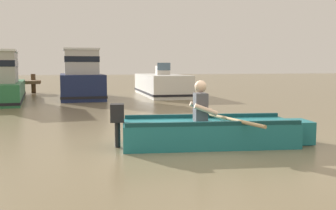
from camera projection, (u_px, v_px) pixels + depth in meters
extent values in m
plane|color=#7A6B4C|center=(197.00, 150.00, 6.54)|extent=(120.00, 120.00, 0.00)
cylinder|color=#4D3924|center=(33.00, 83.00, 20.52)|extent=(0.24, 0.24, 1.03)
cube|color=#1E727A|center=(208.00, 133.00, 6.93)|extent=(3.25, 1.63, 0.44)
cube|color=#1E727A|center=(298.00, 131.00, 7.12)|extent=(0.50, 0.67, 0.42)
cube|color=#103F43|center=(203.00, 116.00, 7.40)|extent=(3.00, 0.62, 0.08)
cube|color=#103F43|center=(215.00, 124.00, 6.40)|extent=(3.00, 0.62, 0.08)
cube|color=teal|center=(203.00, 124.00, 6.90)|extent=(0.45, 1.05, 0.06)
cylinder|color=black|center=(118.00, 132.00, 6.73)|extent=(0.12, 0.12, 0.54)
cube|color=black|center=(117.00, 113.00, 6.70)|extent=(0.29, 0.32, 0.32)
cube|color=#4C4C51|center=(200.00, 107.00, 6.86)|extent=(0.28, 0.37, 0.52)
sphere|color=beige|center=(201.00, 86.00, 6.82)|extent=(0.22, 0.22, 0.22)
cylinder|color=beige|center=(201.00, 107.00, 7.09)|extent=(0.43, 0.16, 0.23)
cylinder|color=beige|center=(206.00, 110.00, 6.65)|extent=(0.43, 0.16, 0.23)
cylinder|color=tan|center=(229.00, 119.00, 6.79)|extent=(0.33, 1.99, 0.06)
cube|color=#287042|center=(1.00, 92.00, 15.66)|extent=(1.96, 6.25, 0.80)
cube|color=black|center=(1.00, 98.00, 15.69)|extent=(2.00, 6.29, 0.10)
cube|color=#19234C|center=(81.00, 86.00, 17.20)|extent=(1.92, 4.55, 1.09)
cube|color=black|center=(82.00, 94.00, 17.23)|extent=(1.96, 4.59, 0.10)
cube|color=beige|center=(81.00, 62.00, 16.70)|extent=(1.46, 1.92, 1.04)
cube|color=black|center=(81.00, 59.00, 16.69)|extent=(1.49, 1.95, 0.24)
cube|color=white|center=(81.00, 50.00, 16.64)|extent=(1.53, 2.02, 0.08)
cube|color=white|center=(161.00, 85.00, 18.95)|extent=(2.20, 5.81, 1.04)
cube|color=black|center=(161.00, 92.00, 18.99)|extent=(2.25, 5.86, 0.10)
cube|color=silver|center=(163.00, 70.00, 18.46)|extent=(0.67, 0.54, 0.44)
cube|color=slate|center=(164.00, 66.00, 18.19)|extent=(0.64, 0.08, 0.36)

